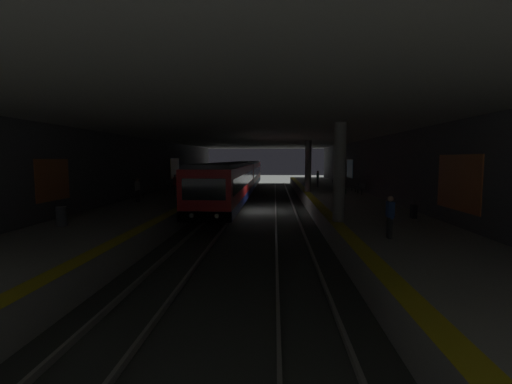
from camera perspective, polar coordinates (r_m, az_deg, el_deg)
The scene contains 23 objects.
ground_plane at distance 26.88m, azimuth 0.03°, elevation -3.08°, with size 120.00×120.00×0.00m, color #383A38.
track_left at distance 26.85m, azimuth 4.73°, elevation -2.94°, with size 60.00×1.53×0.16m.
track_right at distance 27.07m, azimuth -4.63°, elevation -2.87°, with size 60.00×1.53×0.16m.
platform_left at distance 27.27m, azimuth 13.92°, elevation -2.01°, with size 60.00×5.30×1.06m.
platform_right at distance 27.92m, azimuth -13.52°, elevation -1.83°, with size 60.00×5.30×1.06m.
wall_left at distance 27.77m, azimuth 19.92°, elevation 2.67°, with size 60.00×0.56×5.60m.
wall_right at distance 28.70m, azimuth -19.18°, elevation 2.77°, with size 60.00×0.56×5.60m.
ceiling_slab at distance 26.65m, azimuth 0.03°, elevation 9.35°, with size 60.00×19.40×0.40m.
pillar_near at distance 16.66m, azimuth 13.31°, elevation 3.08°, with size 0.56×0.56×4.55m.
pillar_far at distance 31.64m, azimuth 8.41°, elevation 4.18°, with size 0.56×0.56×4.55m.
metro_train at distance 36.34m, azimuth -2.66°, elevation 2.32°, with size 36.98×2.83×3.49m.
bench_left_near at distance 30.48m, azimuth 16.58°, elevation 0.67°, with size 1.70×0.47×0.86m.
bench_left_mid at distance 32.74m, azimuth 15.62°, elevation 1.01°, with size 1.70×0.47×0.86m.
bench_left_far at distance 43.39m, azimuth 12.50°, elevation 2.10°, with size 1.70×0.47×0.86m.
bench_right_near at distance 27.10m, azimuth -18.46°, elevation 0.06°, with size 1.70×0.47×0.86m.
bench_right_mid at distance 34.27m, azimuth -13.82°, elevation 1.23°, with size 1.70×0.47×0.86m.
person_waiting_near at distance 36.95m, azimuth 9.93°, elevation 2.22°, with size 0.60×0.23×1.69m.
person_walking_mid at distance 25.16m, azimuth -18.58°, elevation 0.45°, with size 0.60×0.22×1.60m.
person_standing_far at distance 13.77m, azimuth 20.81°, elevation -3.57°, with size 0.60×0.22×1.57m.
person_boarding at distance 28.29m, azimuth -12.89°, elevation 1.23°, with size 0.60×0.23×1.70m.
suitcase_rolling at distance 18.93m, azimuth 24.09°, elevation -2.90°, with size 0.38×0.22×0.95m.
backpack_on_floor at distance 30.26m, azimuth 14.11°, elevation 0.09°, with size 0.30×0.20×0.40m.
trash_bin at distance 17.42m, azimuth -28.88°, elevation -3.47°, with size 0.44×0.44×0.85m.
Camera 1 is at (-26.55, -1.37, 3.94)m, focal length 24.79 mm.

